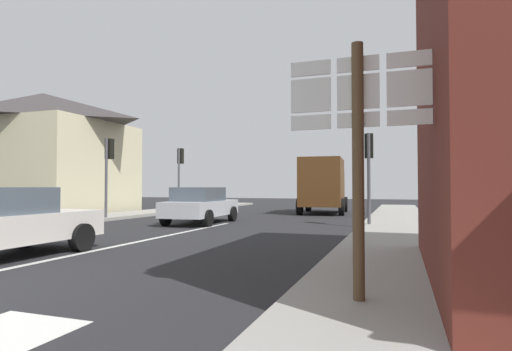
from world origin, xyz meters
TOP-DOWN VIEW (x-y plane):
  - ground_plane at (0.00, 10.00)m, footprint 80.00×80.00m
  - sidewalk_right at (6.51, 8.00)m, footprint 2.41×44.00m
  - sidewalk_left at (-6.51, 8.00)m, footprint 2.41×44.00m
  - lane_centre_stripe at (0.00, 6.00)m, footprint 0.16×12.00m
  - clapboard_house_left at (-12.69, 14.78)m, footprint 9.26×8.05m
  - sedan_far at (-1.03, 11.64)m, footprint 2.13×4.28m
  - delivery_truck at (2.57, 19.71)m, footprint 2.78×5.14m
  - route_sign_post at (6.21, 1.46)m, footprint 1.66×0.14m
  - traffic_light_far_left at (-5.60, 18.01)m, footprint 0.30×0.49m
  - traffic_light_near_left at (-5.60, 11.66)m, footprint 0.30×0.49m
  - traffic_light_near_right at (5.60, 12.10)m, footprint 0.30×0.49m

SIDE VIEW (x-z plane):
  - ground_plane at x=0.00m, z-range 0.00..0.00m
  - lane_centre_stripe at x=0.00m, z-range 0.00..0.01m
  - sidewalk_right at x=6.51m, z-range 0.00..0.14m
  - sidewalk_left at x=-6.51m, z-range 0.00..0.14m
  - sedan_far at x=-1.03m, z-range 0.03..1.50m
  - delivery_truck at x=2.57m, z-range 0.13..3.18m
  - route_sign_post at x=6.21m, z-range 0.40..3.60m
  - traffic_light_near_right at x=5.60m, z-range 0.83..4.27m
  - traffic_light_near_left at x=-5.60m, z-range 0.87..4.51m
  - traffic_light_far_left at x=-5.60m, z-range 0.91..4.68m
  - clapboard_house_left at x=-12.69m, z-range 0.03..6.92m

